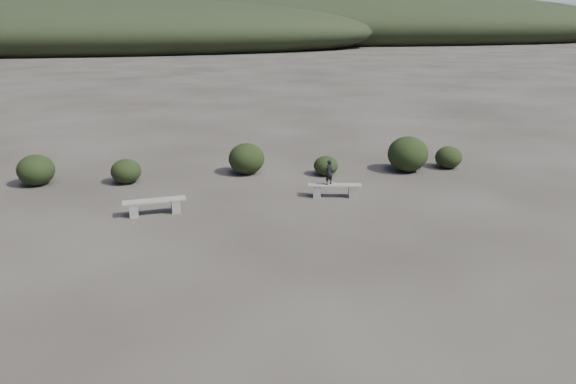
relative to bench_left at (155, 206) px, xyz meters
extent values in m
plane|color=#2D2823|center=(3.63, -5.31, -0.29)|extent=(1200.00, 1200.00, 0.00)
cube|color=gray|center=(-0.63, -0.09, -0.08)|extent=(0.31, 0.40, 0.42)
cube|color=gray|center=(0.63, 0.09, -0.08)|extent=(0.31, 0.40, 0.42)
cube|color=gray|center=(0.00, 0.00, 0.16)|extent=(1.95, 0.65, 0.05)
cube|color=gray|center=(5.30, 0.88, -0.09)|extent=(0.31, 0.39, 0.40)
cube|color=gray|center=(6.47, 0.66, -0.09)|extent=(0.31, 0.39, 0.40)
cube|color=gray|center=(5.88, 0.77, 0.13)|extent=(1.83, 0.70, 0.05)
imported|color=black|center=(5.67, 0.81, 0.58)|extent=(0.37, 0.31, 0.85)
ellipsoid|color=black|center=(-1.23, 3.62, 0.16)|extent=(1.09, 1.09, 0.89)
ellipsoid|color=black|center=(3.22, 4.17, 0.30)|extent=(1.39, 1.39, 1.19)
ellipsoid|color=black|center=(6.20, 3.47, 0.08)|extent=(0.93, 0.93, 0.74)
ellipsoid|color=black|center=(9.48, 3.52, 0.40)|extent=(1.57, 1.57, 1.38)
ellipsoid|color=black|center=(11.27, 3.69, 0.15)|extent=(1.05, 1.05, 0.88)
ellipsoid|color=black|center=(-4.40, 3.90, 0.26)|extent=(1.31, 1.31, 1.11)
ellipsoid|color=black|center=(-21.37, 84.69, 2.41)|extent=(110.00, 40.00, 12.00)
ellipsoid|color=black|center=(38.63, 104.69, 2.86)|extent=(120.00, 44.00, 14.00)
ellipsoid|color=#2C352B|center=(3.63, 154.69, 5.11)|extent=(190.00, 64.00, 24.00)
ellipsoid|color=slate|center=(73.63, 294.69, 9.61)|extent=(340.00, 110.00, 44.00)
ellipsoid|color=#98A2AB|center=(-26.37, 394.69, 12.31)|extent=(460.00, 140.00, 56.00)
camera|label=1|loc=(1.42, -16.76, 5.66)|focal=35.00mm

